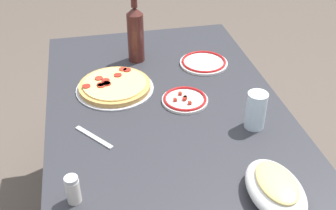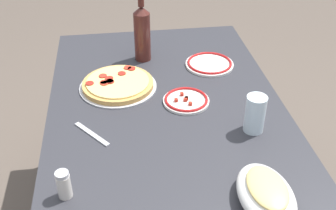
{
  "view_description": "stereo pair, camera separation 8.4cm",
  "coord_description": "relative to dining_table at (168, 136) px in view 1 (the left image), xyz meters",
  "views": [
    {
      "loc": [
        -1.19,
        0.25,
        1.57
      ],
      "look_at": [
        0.0,
        0.0,
        0.73
      ],
      "focal_mm": 44.54,
      "sensor_mm": 36.0,
      "label": 1
    },
    {
      "loc": [
        -1.2,
        0.17,
        1.57
      ],
      "look_at": [
        0.0,
        0.0,
        0.73
      ],
      "focal_mm": 44.54,
      "sensor_mm": 36.0,
      "label": 2
    }
  ],
  "objects": [
    {
      "name": "spice_shaker",
      "position": [
        -0.36,
        0.34,
        0.15
      ],
      "size": [
        0.04,
        0.04,
        0.09
      ],
      "color": "silver",
      "rests_on": "dining_table"
    },
    {
      "name": "side_plate_near",
      "position": [
        0.31,
        -0.22,
        0.12
      ],
      "size": [
        0.2,
        0.2,
        0.02
      ],
      "color": "white",
      "rests_on": "dining_table"
    },
    {
      "name": "side_plate_far",
      "position": [
        0.05,
        -0.08,
        0.12
      ],
      "size": [
        0.17,
        0.17,
        0.02
      ],
      "color": "white",
      "rests_on": "dining_table"
    },
    {
      "name": "wine_bottle",
      "position": [
        0.41,
        0.05,
        0.24
      ],
      "size": [
        0.07,
        0.07,
        0.31
      ],
      "color": "#471E19",
      "rests_on": "dining_table"
    },
    {
      "name": "water_glass",
      "position": [
        -0.14,
        -0.27,
        0.18
      ],
      "size": [
        0.07,
        0.07,
        0.13
      ],
      "primitive_type": "cylinder",
      "color": "silver",
      "rests_on": "dining_table"
    },
    {
      "name": "dining_table",
      "position": [
        0.0,
        0.0,
        0.0
      ],
      "size": [
        1.4,
        0.86,
        0.7
      ],
      "color": "#2D2D33",
      "rests_on": "ground"
    },
    {
      "name": "pepperoni_pizza",
      "position": [
        0.19,
        0.17,
        0.12
      ],
      "size": [
        0.3,
        0.3,
        0.03
      ],
      "color": "#B7B7BC",
      "rests_on": "dining_table"
    },
    {
      "name": "baked_pasta_dish",
      "position": [
        -0.47,
        -0.2,
        0.15
      ],
      "size": [
        0.24,
        0.15,
        0.08
      ],
      "color": "white",
      "rests_on": "dining_table"
    },
    {
      "name": "fork_left",
      "position": [
        -0.09,
        0.27,
        0.11
      ],
      "size": [
        0.14,
        0.12,
        0.0
      ],
      "primitive_type": "cube",
      "rotation": [
        0.0,
        0.0,
        3.81
      ],
      "color": "#B7B7BC",
      "rests_on": "dining_table"
    }
  ]
}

